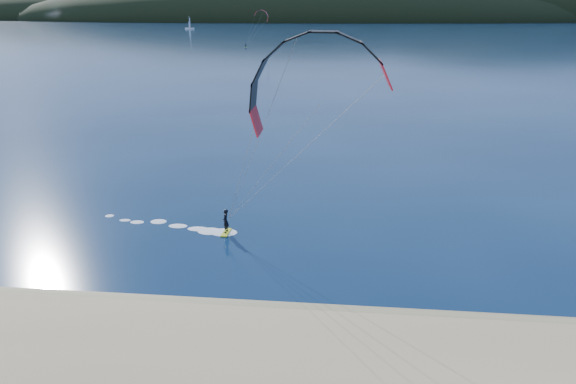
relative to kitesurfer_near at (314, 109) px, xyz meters
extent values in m
plane|color=#071B37|center=(-5.69, -9.79, -10.08)|extent=(1800.00, 1800.00, 0.00)
cube|color=#8A7850|center=(-5.69, -5.29, -10.03)|extent=(220.00, 2.50, 0.10)
ellipsoid|color=black|center=(-55.69, 710.21, -10.08)|extent=(840.00, 280.00, 110.00)
ellipsoid|color=black|center=(254.31, 750.21, -10.08)|extent=(600.00, 240.00, 140.00)
ellipsoid|color=black|center=(-385.69, 770.21, -10.08)|extent=(520.00, 220.00, 90.00)
cube|color=#BFCF18|center=(-6.45, 4.64, -10.03)|extent=(0.54, 1.46, 0.08)
imported|color=black|center=(-6.45, 4.64, -9.11)|extent=(0.46, 0.67, 1.77)
cylinder|color=gray|center=(-2.89, 2.07, -4.23)|extent=(0.02, 0.02, 12.09)
cube|color=#BFCF18|center=(-37.99, 190.22, -10.03)|extent=(1.11, 1.18, 0.07)
imported|color=black|center=(-37.99, 190.22, -9.25)|extent=(0.92, 0.93, 1.52)
cylinder|color=gray|center=(-34.10, 187.79, -3.45)|extent=(0.02, 0.02, 13.91)
cube|color=white|center=(-119.36, 386.77, -9.63)|extent=(7.17, 2.49, 1.24)
cylinder|color=white|center=(-119.36, 386.77, -4.74)|extent=(0.18, 0.18, 9.78)
cube|color=white|center=(-119.31, 388.01, -4.74)|extent=(0.11, 2.31, 7.11)
cube|color=white|center=(-119.31, 385.34, -6.52)|extent=(0.10, 1.78, 4.45)
camera|label=1|loc=(1.16, -27.41, 5.20)|focal=30.83mm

